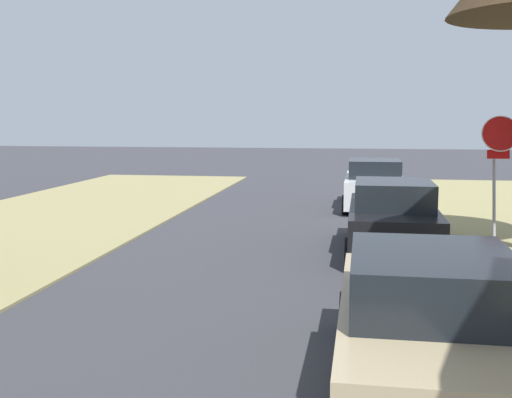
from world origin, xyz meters
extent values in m
cylinder|color=#9EA0A5|center=(4.75, 14.97, 1.15)|extent=(0.07, 0.57, 2.21)
cylinder|color=white|center=(4.75, 14.65, 2.56)|extent=(0.81, 0.22, 0.79)
cylinder|color=red|center=(4.75, 14.65, 2.56)|extent=(0.77, 0.22, 0.75)
cube|color=red|center=(4.75, 14.76, 2.10)|extent=(0.48, 0.09, 0.20)
cube|color=tan|center=(2.39, 6.67, 0.59)|extent=(1.87, 4.42, 0.85)
cube|color=black|center=(2.39, 6.45, 1.29)|extent=(1.62, 2.04, 0.56)
cylinder|color=black|center=(1.53, 8.33, 0.30)|extent=(0.21, 0.60, 0.60)
cylinder|color=black|center=(3.27, 8.31, 0.30)|extent=(0.21, 0.60, 0.60)
cube|color=black|center=(2.42, 13.83, 0.59)|extent=(1.87, 4.42, 0.85)
cube|color=black|center=(2.42, 13.61, 1.29)|extent=(1.62, 2.04, 0.56)
cylinder|color=black|center=(1.57, 15.49, 0.30)|extent=(0.21, 0.60, 0.60)
cylinder|color=black|center=(3.31, 15.47, 0.30)|extent=(0.21, 0.60, 0.60)
cylinder|color=black|center=(1.54, 12.19, 0.30)|extent=(0.21, 0.60, 0.60)
cylinder|color=black|center=(3.28, 12.17, 0.30)|extent=(0.21, 0.60, 0.60)
cube|color=white|center=(2.22, 20.64, 0.59)|extent=(1.87, 4.42, 0.85)
cube|color=black|center=(2.22, 20.42, 1.29)|extent=(1.62, 2.04, 0.56)
cylinder|color=black|center=(1.37, 22.30, 0.30)|extent=(0.21, 0.60, 0.60)
cylinder|color=black|center=(3.11, 22.28, 0.30)|extent=(0.21, 0.60, 0.60)
cylinder|color=black|center=(1.34, 19.00, 0.30)|extent=(0.21, 0.60, 0.60)
cylinder|color=black|center=(3.08, 18.98, 0.30)|extent=(0.21, 0.60, 0.60)
camera|label=1|loc=(1.60, 0.16, 2.91)|focal=43.85mm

